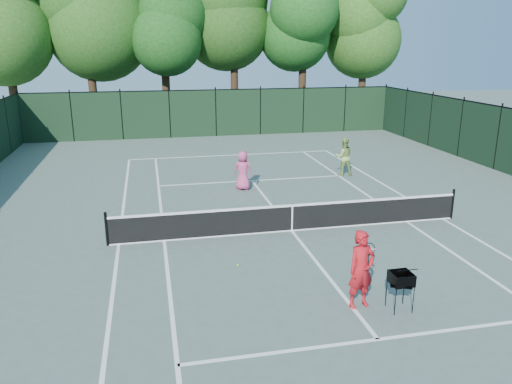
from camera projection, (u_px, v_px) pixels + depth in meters
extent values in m
plane|color=#4E5E55|center=(292.00, 231.00, 16.31)|extent=(90.00, 90.00, 0.00)
cube|color=white|center=(119.00, 244.00, 15.20)|extent=(0.10, 23.77, 0.01)
cube|color=white|center=(443.00, 219.00, 17.42)|extent=(0.10, 23.77, 0.01)
cube|color=white|center=(164.00, 241.00, 15.47)|extent=(0.10, 23.77, 0.01)
cube|color=white|center=(407.00, 222.00, 17.14)|extent=(0.10, 23.77, 0.01)
cube|color=white|center=(232.00, 155.00, 27.44)|extent=(10.97, 0.10, 0.01)
cube|color=white|center=(378.00, 339.00, 10.31)|extent=(8.23, 0.10, 0.01)
cube|color=white|center=(252.00, 181.00, 22.30)|extent=(8.23, 0.10, 0.01)
cube|color=white|center=(292.00, 231.00, 16.31)|extent=(0.10, 12.80, 0.01)
cube|color=black|center=(292.00, 218.00, 16.18)|extent=(11.60, 0.03, 0.85)
cube|color=white|center=(292.00, 205.00, 16.06)|extent=(11.60, 0.05, 0.07)
cube|color=white|center=(292.00, 230.00, 16.30)|extent=(11.60, 0.05, 0.04)
cube|color=white|center=(292.00, 218.00, 16.18)|extent=(0.05, 0.04, 0.91)
cylinder|color=black|center=(107.00, 229.00, 14.98)|extent=(0.09, 0.09, 1.06)
cylinder|color=black|center=(452.00, 204.00, 17.34)|extent=(0.09, 0.09, 1.06)
cube|color=black|center=(216.00, 113.00, 32.75)|extent=(24.00, 0.05, 3.00)
cylinder|color=black|center=(15.00, 101.00, 33.17)|extent=(0.56, 0.56, 4.50)
ellipsoid|color=#214D16|center=(2.00, 6.00, 31.49)|extent=(6.40, 6.40, 9.92)
cylinder|color=black|center=(93.00, 96.00, 34.61)|extent=(0.56, 0.56, 4.80)
cylinder|color=black|center=(167.00, 98.00, 35.51)|extent=(0.56, 0.56, 4.30)
ellipsoid|color=#123F12|center=(162.00, 15.00, 33.92)|extent=(6.00, 6.00, 9.30)
cylinder|color=black|center=(235.00, 92.00, 36.90)|extent=(0.56, 0.56, 5.00)
cylinder|color=black|center=(302.00, 94.00, 37.31)|extent=(0.56, 0.56, 4.60)
ellipsoid|color=#144815|center=(304.00, 11.00, 35.64)|extent=(6.20, 6.20, 9.61)
cylinder|color=black|center=(361.00, 93.00, 38.82)|extent=(0.56, 0.56, 4.40)
ellipsoid|color=#214F16|center=(366.00, 18.00, 37.25)|extent=(5.80, 5.80, 8.99)
imported|color=red|center=(361.00, 270.00, 11.38)|extent=(0.75, 0.57, 1.86)
cylinder|color=black|center=(369.00, 260.00, 11.85)|extent=(0.03, 0.03, 0.30)
torus|color=black|center=(369.00, 249.00, 11.77)|extent=(0.30, 0.10, 0.30)
imported|color=#C4457A|center=(243.00, 171.00, 20.73)|extent=(0.94, 0.79, 1.64)
imported|color=#90AF57|center=(344.00, 157.00, 23.00)|extent=(0.92, 0.75, 1.77)
cylinder|color=black|center=(395.00, 302.00, 11.14)|extent=(0.02, 0.02, 0.65)
cylinder|color=black|center=(413.00, 300.00, 11.23)|extent=(0.02, 0.02, 0.65)
cylinder|color=black|center=(386.00, 293.00, 11.56)|extent=(0.02, 0.02, 0.65)
cylinder|color=black|center=(404.00, 291.00, 11.65)|extent=(0.02, 0.02, 0.65)
cube|color=black|center=(401.00, 278.00, 11.27)|extent=(0.64, 0.64, 0.27)
sphere|color=yellow|center=(401.00, 282.00, 11.29)|extent=(0.07, 0.07, 0.07)
sphere|color=yellow|center=(401.00, 282.00, 11.29)|extent=(0.07, 0.07, 0.07)
sphere|color=yellow|center=(401.00, 282.00, 11.29)|extent=(0.07, 0.07, 0.07)
sphere|color=yellow|center=(401.00, 282.00, 11.29)|extent=(0.07, 0.07, 0.07)
sphere|color=yellow|center=(401.00, 282.00, 11.29)|extent=(0.07, 0.07, 0.07)
sphere|color=yellow|center=(401.00, 282.00, 11.29)|extent=(0.07, 0.07, 0.07)
sphere|color=yellow|center=(401.00, 282.00, 11.29)|extent=(0.07, 0.07, 0.07)
sphere|color=yellow|center=(401.00, 282.00, 11.29)|extent=(0.07, 0.07, 0.07)
sphere|color=yellow|center=(401.00, 282.00, 11.29)|extent=(0.07, 0.07, 0.07)
sphere|color=yellow|center=(401.00, 282.00, 11.29)|extent=(0.07, 0.07, 0.07)
sphere|color=yellow|center=(401.00, 282.00, 11.29)|extent=(0.07, 0.07, 0.07)
sphere|color=yellow|center=(401.00, 282.00, 11.29)|extent=(0.07, 0.07, 0.07)
sphere|color=#B6D82C|center=(238.00, 265.00, 13.70)|extent=(0.07, 0.07, 0.07)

